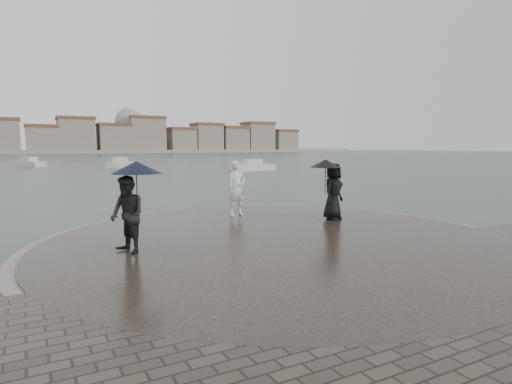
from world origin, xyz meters
TOP-DOWN VIEW (x-y plane):
  - ground at (0.00, 0.00)m, footprint 400.00×400.00m
  - kerb_ring at (0.00, 3.50)m, footprint 12.50×12.50m
  - quay_tip at (0.00, 3.50)m, footprint 11.90×11.90m
  - statue at (0.64, 7.36)m, footprint 0.74×0.54m
  - visitor_left at (-3.67, 3.92)m, footprint 1.27×1.18m
  - visitor_right at (2.99, 5.21)m, footprint 1.30×1.08m
  - far_skyline at (-6.29, 160.71)m, footprint 260.00×20.00m
  - boats at (5.41, 48.10)m, footprint 26.12×26.52m

SIDE VIEW (x-z plane):
  - ground at x=0.00m, z-range 0.00..0.00m
  - kerb_ring at x=0.00m, z-range 0.00..0.32m
  - quay_tip at x=0.00m, z-range 0.00..0.36m
  - boats at x=5.41m, z-range -0.37..1.13m
  - statue at x=0.64m, z-range 0.36..2.25m
  - visitor_right at x=2.99m, z-range 0.51..2.46m
  - visitor_left at x=-3.67m, z-range 0.49..2.53m
  - far_skyline at x=-6.29m, z-range -12.89..24.11m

